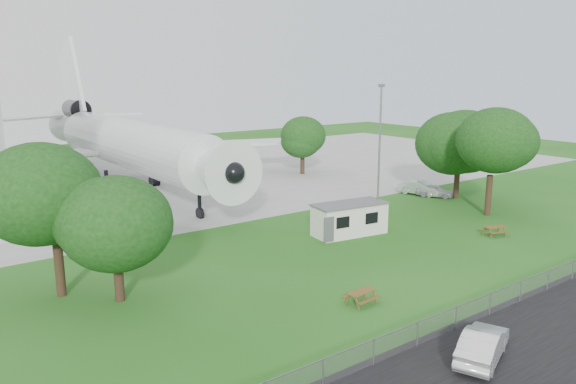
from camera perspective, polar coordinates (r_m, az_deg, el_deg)
ground at (r=38.43m, az=6.99°, el=-7.92°), size 160.00×160.00×0.00m
asphalt_strip at (r=31.17m, az=24.20°, el=-13.93°), size 120.00×8.00×0.02m
concrete_apron at (r=69.94m, az=-14.98°, el=0.98°), size 120.00×46.00×0.03m
airliner at (r=66.44m, az=-16.13°, el=4.93°), size 46.36×47.73×17.69m
site_cabin at (r=46.22m, az=6.27°, el=-2.71°), size 6.91×3.55×2.62m
picnic_west at (r=33.34m, az=7.45°, el=-11.17°), size 1.91×1.64×0.76m
picnic_east at (r=48.93m, az=20.21°, el=-4.16°), size 2.10×1.88×0.76m
fence at (r=32.78m, az=18.77°, el=-12.18°), size 58.00×0.04×1.30m
lamp_mast at (r=46.83m, az=9.23°, el=3.26°), size 0.16×0.16×12.00m
tree_west_big at (r=35.09m, az=-22.76°, el=-0.60°), size 7.29×7.29×9.62m
tree_west_small at (r=33.36m, az=-17.18°, el=-2.69°), size 6.68×6.68×8.26m
tree_east_front at (r=54.28m, az=20.05°, el=4.45°), size 7.17×7.17×10.11m
tree_east_back at (r=60.84m, az=17.00°, el=4.86°), size 8.23×8.23×10.04m
tree_far_apron at (r=72.24m, az=1.49°, el=5.47°), size 6.20×6.20×7.76m
car_centre_sedan at (r=28.43m, az=19.16°, el=-14.43°), size 4.84×3.22×1.51m
car_ne_hatch at (r=61.51m, az=14.68°, el=0.10°), size 3.17×4.11×1.31m
car_ne_sedan at (r=62.16m, az=13.28°, el=0.40°), size 2.86×4.91×1.53m
car_apron_van at (r=47.65m, az=-14.62°, el=-3.38°), size 4.87×2.59×1.34m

